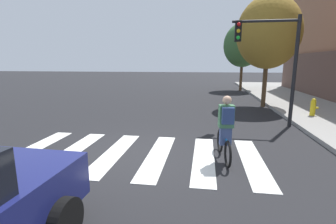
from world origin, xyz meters
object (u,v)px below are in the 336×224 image
traffic_light_near (273,52)px  street_tree_mid (243,45)px  street_tree_near (268,33)px  fire_hydrant (313,107)px  cyclist (225,129)px

traffic_light_near → street_tree_mid: street_tree_mid is taller
street_tree_mid → street_tree_near: bearing=-89.0°
fire_hydrant → street_tree_near: size_ratio=0.13×
cyclist → traffic_light_near: 4.83m
traffic_light_near → fire_hydrant: bearing=34.8°
street_tree_near → street_tree_mid: (-0.14, 8.43, -0.09)m
fire_hydrant → street_tree_mid: size_ratio=0.13×
traffic_light_near → street_tree_mid: 13.03m
fire_hydrant → street_tree_mid: street_tree_mid is taller
cyclist → fire_hydrant: bearing=52.3°
street_tree_near → street_tree_mid: 8.43m
street_tree_near → street_tree_mid: bearing=91.0°
street_tree_mid → fire_hydrant: bearing=-81.9°
fire_hydrant → street_tree_near: 4.84m
cyclist → street_tree_near: street_tree_near is taller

